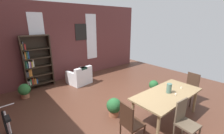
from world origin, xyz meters
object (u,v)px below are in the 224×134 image
Objects in this scene: dining_chair_near_left at (185,121)px; vase_on_table at (169,88)px; armchair_white at (80,77)px; potted_plant_corner at (114,107)px; dining_chair_head_right at (190,87)px; potted_plant_window at (154,86)px; dining_chair_head_left at (130,122)px; dining_table at (167,96)px; potted_plant_by_shelf at (24,90)px; bookshelf_tall at (36,63)px.

vase_on_table is at bearing 54.63° from dining_chair_near_left.
potted_plant_corner is at bearing -98.26° from armchair_white.
dining_chair_head_right is 2.03× the size of potted_plant_window.
vase_on_table reaches higher than dining_chair_head_left.
dining_chair_head_right reaches higher than armchair_white.
dining_table is at bearing -0.20° from dining_chair_head_left.
dining_chair_head_left reaches higher than potted_plant_by_shelf.
bookshelf_tall is at bearing 153.67° from armchair_white.
potted_plant_window is (2.03, 0.16, -0.03)m from potted_plant_corner.
potted_plant_corner is (-0.54, 1.66, -0.23)m from dining_chair_near_left.
vase_on_table reaches higher than potted_plant_window.
dining_table is 4.01× the size of potted_plant_by_shelf.
vase_on_table is 1.63m from potted_plant_window.
dining_chair_near_left is 2.03× the size of potted_plant_window.
dining_table is at bearing 57.33° from dining_chair_near_left.
potted_plant_window is (1.65, -2.49, -0.03)m from armchair_white.
armchair_white is (-1.96, 3.62, -0.23)m from dining_chair_head_right.
dining_chair_near_left is 1.00× the size of dining_chair_head_left.
armchair_white is (1.43, -0.71, -0.71)m from bookshelf_tall.
vase_on_table reaches higher than dining_table.
dining_chair_head_right is at bearing -0.18° from dining_table.
potted_plant_corner is (-0.98, 0.97, -0.38)m from dining_table.
dining_chair_head_left is at bearing 179.80° from vase_on_table.
dining_chair_head_right is at bearing 20.72° from dining_chair_near_left.
dining_chair_near_left is at bearing -36.83° from dining_chair_head_left.
dining_chair_head_left is 2.03× the size of potted_plant_window.
dining_table is 1.37m from dining_chair_head_left.
potted_plant_window is at bearing 24.94° from dining_chair_head_left.
bookshelf_tall is 2.20× the size of armchair_white.
dining_chair_head_right is (2.73, -0.01, 0.00)m from dining_chair_head_left.
dining_chair_near_left is at bearing -122.67° from dining_table.
potted_plant_by_shelf is at bearing 116.63° from dining_chair_near_left.
potted_plant_by_shelf is 3.19m from potted_plant_corner.
dining_chair_head_left is 3.91m from potted_plant_by_shelf.
vase_on_table is 1.46m from dining_chair_head_left.
armchair_white is 1.77× the size of potted_plant_corner.
dining_chair_head_left is 1.92× the size of potted_plant_by_shelf.
dining_chair_head_left is at bearing 143.17° from dining_chair_near_left.
dining_table is 3.69m from armchair_white.
potted_plant_by_shelf is at bearing 126.02° from vase_on_table.
vase_on_table is 0.26× the size of dining_chair_near_left.
dining_chair_head_right is at bearing -42.73° from potted_plant_by_shelf.
potted_plant_window is (1.00, 1.13, -0.61)m from vase_on_table.
bookshelf_tall is at bearing 107.59° from dining_chair_near_left.
dining_chair_head_right is at bearing -0.19° from dining_chair_head_left.
bookshelf_tall reaches higher than armchair_white.
potted_plant_by_shelf is at bearing 178.01° from armchair_white.
dining_chair_head_left is at bearing 179.80° from dining_table.
armchair_white reaches higher than potted_plant_by_shelf.
dining_chair_near_left is at bearing -159.28° from dining_chair_head_right.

